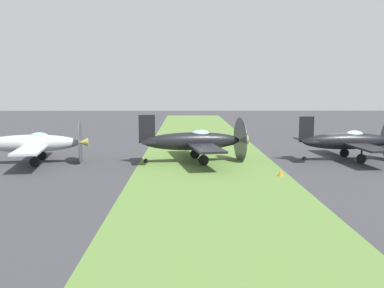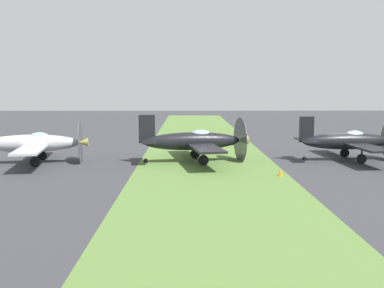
{
  "view_description": "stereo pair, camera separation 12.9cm",
  "coord_description": "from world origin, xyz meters",
  "px_view_note": "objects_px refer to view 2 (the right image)",
  "views": [
    {
      "loc": [
        38.01,
        -13.1,
        6.12
      ],
      "look_at": [
        1.22,
        -12.52,
        1.49
      ],
      "focal_mm": 42.41,
      "sensor_mm": 36.0,
      "label": 1
    },
    {
      "loc": [
        38.01,
        -12.97,
        6.12
      ],
      "look_at": [
        1.22,
        -12.52,
        1.49
      ],
      "focal_mm": 42.41,
      "sensor_mm": 36.0,
      "label": 2
    }
  ],
  "objects_px": {
    "airplane_wingman": "(194,141)",
    "supply_crate": "(237,142)",
    "airplane_trail": "(33,143)",
    "runway_marker_cone": "(280,173)",
    "airplane_lead": "(349,141)"
  },
  "relations": [
    {
      "from": "airplane_wingman",
      "to": "supply_crate",
      "type": "xyz_separation_m",
      "value": [
        -10.86,
        4.78,
        -1.39
      ]
    },
    {
      "from": "airplane_trail",
      "to": "supply_crate",
      "type": "height_order",
      "value": "airplane_trail"
    },
    {
      "from": "airplane_trail",
      "to": "runway_marker_cone",
      "type": "distance_m",
      "value": 19.64
    },
    {
      "from": "airplane_lead",
      "to": "runway_marker_cone",
      "type": "bearing_deg",
      "value": -50.91
    },
    {
      "from": "supply_crate",
      "to": "runway_marker_cone",
      "type": "distance_m",
      "value": 16.98
    },
    {
      "from": "airplane_wingman",
      "to": "supply_crate",
      "type": "distance_m",
      "value": 11.95
    },
    {
      "from": "airplane_trail",
      "to": "runway_marker_cone",
      "type": "relative_size",
      "value": 24.98
    },
    {
      "from": "airplane_wingman",
      "to": "runway_marker_cone",
      "type": "xyz_separation_m",
      "value": [
        6.08,
        5.85,
        -1.49
      ]
    },
    {
      "from": "airplane_lead",
      "to": "runway_marker_cone",
      "type": "distance_m",
      "value": 9.84
    },
    {
      "from": "airplane_trail",
      "to": "supply_crate",
      "type": "bearing_deg",
      "value": 114.61
    },
    {
      "from": "airplane_lead",
      "to": "airplane_trail",
      "type": "bearing_deg",
      "value": -91.51
    },
    {
      "from": "runway_marker_cone",
      "to": "airplane_wingman",
      "type": "bearing_deg",
      "value": -136.12
    },
    {
      "from": "airplane_trail",
      "to": "runway_marker_cone",
      "type": "bearing_deg",
      "value": 65.5
    },
    {
      "from": "airplane_wingman",
      "to": "runway_marker_cone",
      "type": "distance_m",
      "value": 8.57
    },
    {
      "from": "airplane_wingman",
      "to": "airplane_trail",
      "type": "distance_m",
      "value": 12.98
    }
  ]
}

